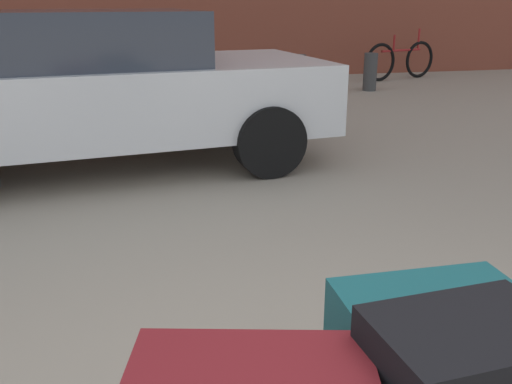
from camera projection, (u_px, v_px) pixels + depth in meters
duffel_bag_teal_stacked_top at (426, 337)px, 1.78m from camera, size 0.58×0.31×0.33m
duffel_bag_black_topmost_pile at (466, 364)px, 1.40m from camera, size 0.50×0.37×0.23m
parked_car at (84, 86)px, 5.13m from camera, size 4.49×2.32×1.42m
bicycle_leaning at (400, 60)px, 11.06m from camera, size 1.70×0.59×0.96m
bollard_kerb_near at (299, 74)px, 9.44m from camera, size 0.23×0.23×0.64m
bollard_kerb_mid at (370, 72)px, 9.72m from camera, size 0.23×0.23×0.64m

